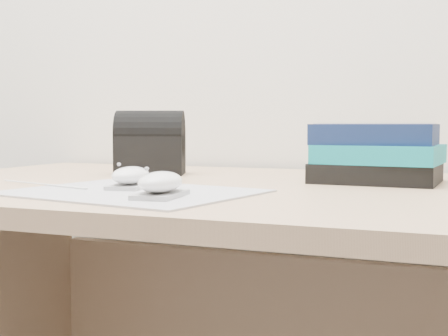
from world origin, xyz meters
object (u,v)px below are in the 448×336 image
at_px(desk, 319,313).
at_px(mouse_front, 161,184).
at_px(mouse_rear, 131,177).
at_px(pouch, 150,143).
at_px(book_stack, 377,154).

relative_size(desk, mouse_front, 14.87).
height_order(mouse_rear, mouse_front, mouse_front).
bearing_deg(pouch, book_stack, -0.87).
height_order(mouse_rear, book_stack, book_stack).
xyz_separation_m(desk, book_stack, (0.09, 0.07, 0.29)).
bearing_deg(desk, pouch, 169.31).
relative_size(desk, book_stack, 6.98).
xyz_separation_m(book_stack, pouch, (-0.47, 0.01, 0.01)).
xyz_separation_m(mouse_rear, mouse_front, (0.10, -0.09, 0.00)).
bearing_deg(pouch, mouse_rear, -66.92).
xyz_separation_m(mouse_rear, book_stack, (0.35, 0.28, 0.03)).
relative_size(desk, mouse_rear, 15.35).
bearing_deg(desk, book_stack, 36.15).
height_order(mouse_front, pouch, pouch).
bearing_deg(book_stack, desk, -143.85).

